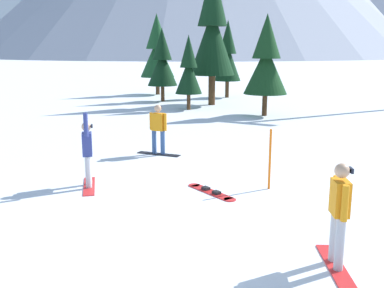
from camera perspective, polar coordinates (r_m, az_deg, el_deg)
The scene contains 12 objects.
ground_plane at distance 8.99m, azimuth -4.75°, elevation -11.03°, with size 800.00×800.00×0.00m, color white.
snowboarder_foreground at distance 7.65m, azimuth 18.29°, elevation -8.38°, with size 0.94×1.50×1.76m.
snowboarder_midground at distance 11.72m, azimuth -13.22°, elevation -0.99°, with size 1.24×1.39×1.98m.
snowboarder_background at distance 14.95m, azimuth -4.35°, elevation 1.99°, with size 1.54×0.44×1.69m.
loose_snowboard_near_right at distance 11.19m, azimuth 2.46°, elevation -6.12°, with size 1.67×0.97×0.09m.
trail_marker_pole at distance 11.44m, azimuth 9.94°, elevation -1.95°, with size 0.06×0.06×1.55m, color orange.
pine_tree_tall at distance 28.06m, azimuth 2.62°, elevation 14.41°, with size 2.79×2.79×8.46m.
pine_tree_twin at distance 34.43m, azimuth -4.49°, elevation 11.80°, with size 2.57×2.57×6.03m.
pine_tree_short at distance 23.76m, azimuth 9.47°, elevation 10.45°, with size 2.27×2.27×5.25m.
pine_tree_leaning at distance 25.75m, azimuth -0.44°, elevation 9.53°, with size 1.55×1.55×4.26m.
pine_tree_broad at distance 29.86m, azimuth -3.83°, elevation 10.47°, with size 1.98×1.98×4.81m.
pine_tree_slender at distance 32.32m, azimuth 4.58°, elevation 11.20°, with size 1.90×1.90×5.45m.
Camera 1 is at (4.59, -6.87, 3.55)m, focal length 41.68 mm.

